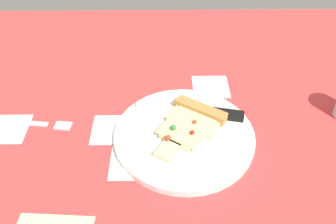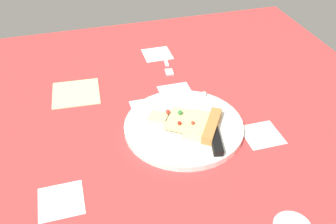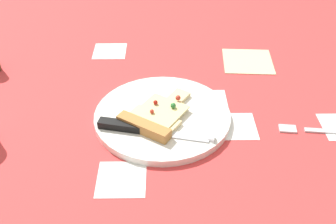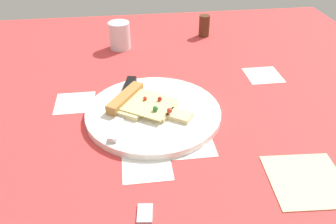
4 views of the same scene
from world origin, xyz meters
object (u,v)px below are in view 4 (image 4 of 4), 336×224
(knife, at_px, (125,100))
(pepper_shaker, at_px, (204,26))
(plate, at_px, (153,113))
(drinking_glass, at_px, (120,35))
(pizza_slice, at_px, (143,104))
(napkin, at_px, (307,180))

(knife, distance_m, pepper_shaker, 0.48)
(plate, bearing_deg, knife, 57.75)
(knife, xyz_separation_m, pepper_shaker, (0.40, -0.27, 0.01))
(drinking_glass, bearing_deg, pizza_slice, -173.10)
(plate, relative_size, pepper_shaker, 4.29)
(pepper_shaker, bearing_deg, napkin, -176.89)
(pizza_slice, relative_size, drinking_glass, 2.34)
(pizza_slice, bearing_deg, knife, -88.77)
(plate, xyz_separation_m, pepper_shaker, (0.44, -0.21, 0.03))
(plate, xyz_separation_m, knife, (0.04, 0.06, 0.01))
(plate, bearing_deg, drinking_glass, 9.87)
(plate, distance_m, drinking_glass, 0.38)
(pizza_slice, distance_m, pepper_shaker, 0.48)
(pepper_shaker, bearing_deg, drinking_glass, 102.60)
(napkin, bearing_deg, pepper_shaker, 3.11)
(knife, height_order, drinking_glass, drinking_glass)
(plate, xyz_separation_m, pizza_slice, (0.01, 0.02, 0.02))
(plate, relative_size, drinking_glass, 3.67)
(pizza_slice, height_order, napkin, pizza_slice)
(pizza_slice, distance_m, knife, 0.05)
(pizza_slice, relative_size, pepper_shaker, 2.73)
(pepper_shaker, relative_size, napkin, 0.53)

